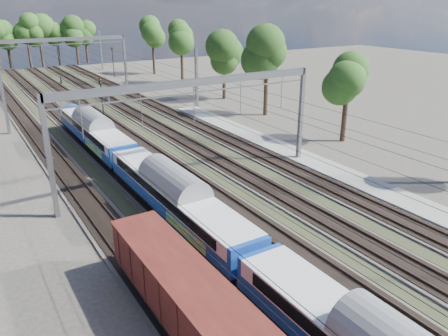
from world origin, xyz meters
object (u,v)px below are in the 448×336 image
signal_far (113,58)px  worker (61,81)px  emu_train (177,193)px  freight_boxcar (184,296)px  signal_near (102,96)px

signal_far → worker: bearing=-166.3°
emu_train → signal_far: bearing=75.1°
emu_train → signal_far: (16.87, 63.18, 1.57)m
freight_boxcar → worker: size_ratio=8.16×
emu_train → signal_near: signal_near is taller
emu_train → freight_boxcar: bearing=-114.6°
emu_train → signal_far: 65.42m
signal_far → freight_boxcar: bearing=-105.7°
emu_train → worker: 60.89m
signal_near → emu_train: bearing=-74.8°
signal_far → signal_near: bearing=-110.0°
signal_near → signal_far: signal_far is taller
worker → signal_far: size_ratio=0.25×
worker → freight_boxcar: bearing=160.1°
freight_boxcar → signal_near: signal_near is taller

